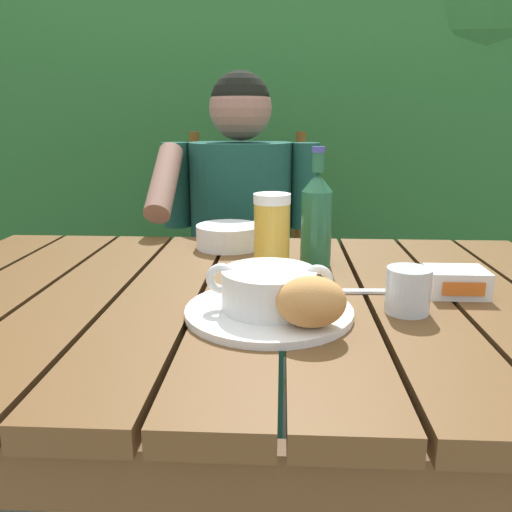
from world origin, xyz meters
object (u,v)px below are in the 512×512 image
serving_plate (269,311)px  butter_tub (456,282)px  person_eating (239,236)px  water_glass_small (408,290)px  beer_bottle (316,218)px  diner_bowl (228,236)px  chair_near_diner (245,283)px  beer_glass (272,234)px  soup_bowl (269,288)px  table_knife (337,290)px  bread_roll (311,302)px

serving_plate → butter_tub: size_ratio=2.64×
person_eating → water_glass_small: bearing=-66.3°
serving_plate → beer_bottle: beer_bottle is taller
water_glass_small → diner_bowl: water_glass_small is taller
chair_near_diner → water_glass_small: (0.33, -0.97, 0.31)m
beer_glass → diner_bowl: bearing=117.6°
water_glass_small → diner_bowl: size_ratio=0.47×
soup_bowl → beer_glass: (-0.00, 0.23, 0.04)m
beer_bottle → table_knife: (0.03, -0.17, -0.10)m
beer_glass → water_glass_small: size_ratio=2.19×
beer_glass → beer_bottle: beer_bottle is taller
soup_bowl → water_glass_small: soup_bowl is taller
beer_bottle → diner_bowl: bearing=143.5°
beer_bottle → butter_tub: bearing=-37.0°
soup_bowl → chair_near_diner: bearing=96.4°
soup_bowl → table_knife: soup_bowl is taller
serving_plate → soup_bowl: soup_bowl is taller
soup_bowl → beer_bottle: (0.09, 0.29, 0.06)m
chair_near_diner → beer_glass: 0.84m
chair_near_diner → person_eating: bearing=-90.8°
diner_bowl → serving_plate: bearing=-75.9°
serving_plate → table_knife: (0.12, 0.12, -0.00)m
bread_roll → water_glass_small: bread_roll is taller
beer_bottle → table_knife: size_ratio=1.63×
serving_plate → beer_bottle: size_ratio=1.07×
chair_near_diner → diner_bowl: bearing=-90.0°
beer_bottle → serving_plate: bearing=-107.4°
butter_tub → chair_near_diner: bearing=116.6°
bread_roll → butter_tub: 0.33m
butter_tub → diner_bowl: 0.55m
beer_glass → butter_tub: bearing=-19.8°
beer_bottle → diner_bowl: 0.26m
person_eating → beer_glass: 0.58m
beer_bottle → water_glass_small: size_ratio=3.38×
soup_bowl → bread_roll: size_ratio=1.88×
soup_bowl → diner_bowl: (-0.11, 0.44, -0.02)m
person_eating → bread_roll: person_eating is taller
person_eating → beer_bottle: 0.56m
person_eating → table_knife: size_ratio=7.84×
chair_near_diner → person_eating: 0.30m
chair_near_diner → beer_glass: size_ratio=6.29×
bread_roll → beer_bottle: beer_bottle is taller
beer_glass → soup_bowl: bearing=-89.8°
bread_roll → table_knife: (0.06, 0.19, -0.05)m
bread_roll → diner_bowl: size_ratio=0.68×
chair_near_diner → diner_bowl: chair_near_diner is taller
water_glass_small → beer_glass: bearing=137.0°
soup_bowl → serving_plate: bearing=0.0°
water_glass_small → butter_tub: 0.14m
chair_near_diner → person_eating: size_ratio=0.85×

